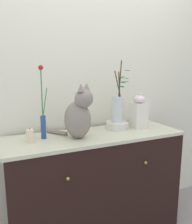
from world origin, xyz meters
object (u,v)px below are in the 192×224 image
Objects in this scene: jar_lidded_porcelain at (139,112)px; vase_slim_green at (43,116)px; vase_glass_clear at (118,107)px; candle_pillar at (30,136)px; bowl_porcelain at (117,125)px; sideboard at (96,187)px; cat_sitting at (79,115)px.

vase_slim_green is at bearing 178.42° from jar_lidded_porcelain.
vase_glass_clear is at bearing 167.58° from jar_lidded_porcelain.
vase_glass_clear is at bearing 5.82° from candle_pillar.
vase_slim_green is 2.85× the size of bowl_porcelain.
sideboard is 2.63× the size of vase_slim_green.
vase_slim_green is at bearing 171.96° from sideboard.
sideboard is 0.73m from jar_lidded_porcelain.
candle_pillar is at bearing -151.61° from vase_slim_green.
candle_pillar is (-0.10, -0.06, -0.12)m from vase_slim_green.
vase_slim_green is at bearing 28.39° from candle_pillar.
sideboard is at bearing -0.04° from candle_pillar.
vase_glass_clear is 4.95× the size of candle_pillar.
bowl_porcelain is 0.16m from vase_glass_clear.
vase_glass_clear is (0.64, 0.02, 0.03)m from vase_slim_green.
sideboard is 0.65m from cat_sitting.
sideboard is 0.71m from candle_pillar.
bowl_porcelain is at bearing 6.08° from candle_pillar.
cat_sitting is at bearing -166.03° from sideboard.
vase_glass_clear is 0.20m from jar_lidded_porcelain.
cat_sitting is at bearing -21.64° from vase_slim_green.
vase_glass_clear is at bearing 16.30° from cat_sitting.
cat_sitting is 0.77× the size of vase_slim_green.
bowl_porcelain is 0.61× the size of jar_lidded_porcelain.
bowl_porcelain is at bearing 2.02° from vase_slim_green.
jar_lidded_porcelain is at bearing 2.06° from candle_pillar.
candle_pillar reaches higher than bowl_porcelain.
jar_lidded_porcelain is (0.19, -0.05, 0.11)m from bowl_porcelain.
candle_pillar is at bearing -173.92° from bowl_porcelain.
jar_lidded_porcelain is (0.58, 0.07, -0.03)m from cat_sitting.
vase_slim_green reaches higher than candle_pillar.
vase_glass_clear is 1.67× the size of jar_lidded_porcelain.
bowl_porcelain reaches higher than sideboard.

